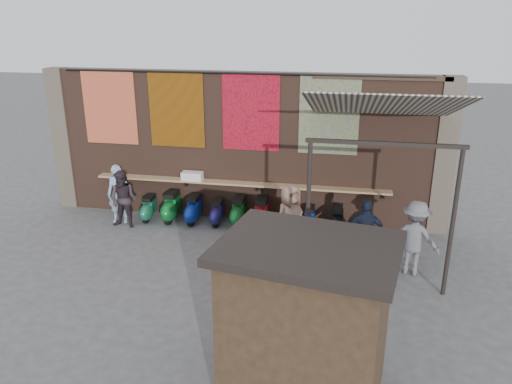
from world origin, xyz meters
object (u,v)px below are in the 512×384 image
scooter_stool_8 (337,221)px  scooter_stool_3 (218,212)px  scooter_stool_4 (239,212)px  scooter_stool_7 (309,220)px  scooter_stool_1 (172,207)px  shopper_navy (366,232)px  market_stall (306,325)px  diner_right (123,200)px  scooter_stool_2 (194,209)px  scooter_stool_5 (261,214)px  scooter_stool_6 (288,216)px  scooter_stool_0 (149,208)px  shopper_tan (290,220)px  diner_left (118,194)px  shopper_grey (414,238)px  shelf_box (192,176)px

scooter_stool_8 → scooter_stool_3: bearing=178.5°
scooter_stool_4 → scooter_stool_7: 1.89m
scooter_stool_1 → scooter_stool_7: scooter_stool_1 is taller
scooter_stool_4 → shopper_navy: shopper_navy is taller
market_stall → shopper_navy: bearing=87.8°
diner_right → shopper_navy: diner_right is taller
scooter_stool_2 → diner_right: size_ratio=0.51×
scooter_stool_5 → market_stall: bearing=-73.9°
scooter_stool_6 → scooter_stool_4: bearing=179.6°
scooter_stool_6 → scooter_stool_2: bearing=179.7°
scooter_stool_1 → scooter_stool_5: scooter_stool_5 is taller
diner_right → market_stall: size_ratio=0.66×
scooter_stool_3 → scooter_stool_5: size_ratio=0.82×
scooter_stool_0 → shopper_tan: 4.29m
scooter_stool_3 → shopper_navy: (3.86, -1.57, 0.43)m
scooter_stool_1 → diner_left: 1.46m
scooter_stool_2 → shopper_grey: shopper_grey is taller
scooter_stool_7 → diner_right: bearing=-172.8°
scooter_stool_1 → scooter_stool_3: 1.30m
shopper_tan → market_stall: bearing=-126.5°
scooter_stool_2 → scooter_stool_0: bearing=-177.1°
scooter_stool_1 → shopper_tan: (3.42, -1.36, 0.45)m
scooter_stool_5 → shopper_grey: (3.67, -1.78, 0.43)m
scooter_stool_5 → shopper_tan: size_ratio=0.50×
shopper_navy → scooter_stool_1: bearing=-19.6°
diner_left → market_stall: 7.92m
scooter_stool_2 → shelf_box: bearing=108.1°
scooter_stool_0 → diner_right: (-0.45, -0.57, 0.44)m
scooter_stool_5 → scooter_stool_8: size_ratio=1.09×
scooter_stool_7 → market_stall: 6.00m
scooter_stool_6 → scooter_stool_8: size_ratio=1.02×
scooter_stool_7 → scooter_stool_2: bearing=179.6°
market_stall → scooter_stool_1: bearing=135.3°
shelf_box → scooter_stool_3: shelf_box is taller
scooter_stool_5 → shopper_grey: shopper_grey is taller
shelf_box → scooter_stool_1: (-0.54, -0.26, -0.83)m
diner_left → market_stall: bearing=-56.7°
scooter_stool_3 → scooter_stool_1: bearing=-179.9°
scooter_stool_1 → shelf_box: bearing=25.8°
scooter_stool_5 → shopper_navy: bearing=-29.9°
diner_right → scooter_stool_7: bearing=11.5°
scooter_stool_2 → diner_left: diner_left is taller
scooter_stool_2 → scooter_stool_8: 3.86m
scooter_stool_0 → scooter_stool_1: size_ratio=0.83×
scooter_stool_1 → shopper_grey: shopper_grey is taller
scooter_stool_3 → shopper_tan: size_ratio=0.41×
diner_right → scooter_stool_6: bearing=12.5°
scooter_stool_1 → scooter_stool_7: size_ratio=1.21×
scooter_stool_1 → market_stall: (4.21, -5.95, 0.76)m
scooter_stool_7 → scooter_stool_0: bearing=-179.4°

